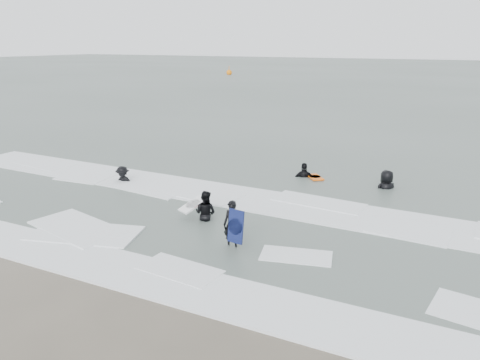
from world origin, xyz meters
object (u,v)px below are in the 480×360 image
at_px(surfer_right_near, 304,178).
at_px(buoy, 229,73).
at_px(surfer_centre, 232,248).
at_px(surfer_right_far, 386,189).
at_px(surfer_breaker, 123,183).
at_px(surfer_wading, 206,220).

bearing_deg(surfer_right_near, buoy, -80.45).
distance_m(surfer_centre, surfer_right_near, 7.99).
bearing_deg(surfer_right_near, surfer_right_far, 157.36).
xyz_separation_m(surfer_centre, surfer_breaker, (-7.26, 3.67, 0.00)).
bearing_deg(surfer_breaker, surfer_wading, -27.29).
xyz_separation_m(surfer_wading, surfer_breaker, (-5.41, 2.12, 0.00)).
distance_m(surfer_breaker, buoy, 67.08).
distance_m(surfer_centre, buoy, 73.63).
bearing_deg(surfer_breaker, surfer_right_far, 16.72).
height_order(surfer_centre, surfer_breaker, surfer_breaker).
relative_size(surfer_wading, surfer_right_far, 0.82).
distance_m(surfer_right_far, buoy, 68.36).
distance_m(surfer_centre, surfer_wading, 2.42).
height_order(surfer_breaker, surfer_right_near, surfer_right_near).
height_order(surfer_centre, buoy, buoy).
relative_size(surfer_centre, surfer_right_near, 0.81).
bearing_deg(surfer_right_near, surfer_centre, 72.68).
distance_m(surfer_right_near, buoy, 66.41).
height_order(surfer_centre, surfer_right_near, surfer_right_near).
height_order(surfer_breaker, surfer_right_far, surfer_right_far).
bearing_deg(surfer_wading, surfer_right_far, -127.44).
bearing_deg(surfer_centre, surfer_right_far, 71.38).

